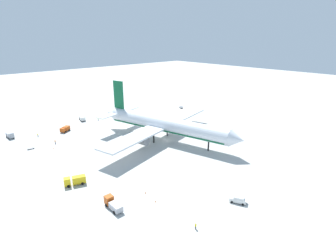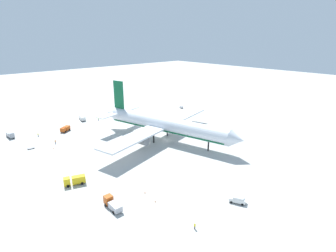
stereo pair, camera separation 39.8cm
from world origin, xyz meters
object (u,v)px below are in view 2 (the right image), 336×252
at_px(service_truck_3, 65,129).
at_px(traffic_cone_0, 137,114).
at_px(service_truck_1, 112,204).
at_px(service_truck_2, 83,118).
at_px(service_van, 238,199).
at_px(ground_worker_2, 195,226).
at_px(baggage_cart_1, 31,148).
at_px(ground_worker_3, 98,119).
at_px(airliner, 164,124).
at_px(traffic_cone_1, 155,201).
at_px(ground_worker_1, 55,142).
at_px(ground_worker_0, 38,135).
at_px(traffic_cone_3, 54,148).
at_px(service_truck_0, 75,180).
at_px(traffic_cone_2, 145,192).
at_px(baggage_cart_0, 181,107).
at_px(service_truck_4, 10,135).

height_order(service_truck_3, traffic_cone_0, service_truck_3).
bearing_deg(service_truck_1, service_truck_2, 159.88).
xyz_separation_m(service_van, ground_worker_2, (-0.77, -17.17, -0.18)).
xyz_separation_m(baggage_cart_1, ground_worker_3, (-16.98, 40.61, 0.64)).
distance_m(service_truck_2, baggage_cart_1, 41.37).
relative_size(airliner, traffic_cone_0, 130.77).
xyz_separation_m(service_van, traffic_cone_1, (-15.98, -17.20, -0.76)).
height_order(baggage_cart_1, ground_worker_1, ground_worker_1).
xyz_separation_m(ground_worker_0, traffic_cone_3, (19.53, 0.14, -0.55)).
xyz_separation_m(service_truck_1, service_van, (21.75, 27.70, -0.35)).
distance_m(baggage_cart_1, ground_worker_0, 15.14).
bearing_deg(ground_worker_3, service_truck_0, -34.29).
xyz_separation_m(ground_worker_2, ground_worker_3, (-96.84, 25.97, 0.06)).
relative_size(traffic_cone_0, traffic_cone_3, 1.00).
distance_m(service_van, traffic_cone_3, 78.37).
bearing_deg(ground_worker_1, ground_worker_0, -169.33).
relative_size(service_truck_1, traffic_cone_1, 12.51).
distance_m(service_van, traffic_cone_2, 27.18).
xyz_separation_m(baggage_cart_0, ground_worker_2, (84.62, -79.88, 0.02)).
height_order(airliner, service_truck_1, airliner).
distance_m(traffic_cone_0, traffic_cone_2, 86.58).
xyz_separation_m(service_van, baggage_cart_1, (-80.63, -31.81, -0.77)).
relative_size(service_truck_0, baggage_cart_1, 2.11).
bearing_deg(baggage_cart_1, service_truck_0, 2.50).
bearing_deg(service_truck_0, ground_worker_3, 145.71).
bearing_deg(baggage_cart_1, service_truck_1, 3.99).
xyz_separation_m(ground_worker_3, traffic_cone_1, (81.63, -26.00, -0.63)).
bearing_deg(traffic_cone_2, baggage_cart_1, -165.56).
relative_size(service_truck_4, baggage_cart_1, 1.69).
height_order(service_truck_0, service_truck_4, service_truck_0).
bearing_deg(service_truck_0, service_truck_1, 7.14).
bearing_deg(service_truck_3, service_truck_4, -111.22).
bearing_deg(service_truck_2, baggage_cart_0, 72.96).
xyz_separation_m(service_truck_4, ground_worker_2, (100.32, 17.53, -0.55)).
height_order(baggage_cart_0, traffic_cone_1, baggage_cart_0).
distance_m(baggage_cart_1, ground_worker_2, 81.19).
height_order(airliner, traffic_cone_2, airliner).
distance_m(airliner, service_truck_3, 51.02).
bearing_deg(traffic_cone_3, traffic_cone_1, 7.13).
bearing_deg(traffic_cone_2, traffic_cone_0, 145.53).
relative_size(service_truck_0, traffic_cone_2, 12.55).
height_order(ground_worker_1, traffic_cone_1, ground_worker_1).
height_order(airliner, service_truck_0, airliner).
xyz_separation_m(service_truck_0, traffic_cone_3, (-33.82, 5.55, -1.30)).
relative_size(service_truck_0, service_truck_1, 1.00).
distance_m(service_van, ground_worker_2, 17.19).
height_order(traffic_cone_2, traffic_cone_3, same).
relative_size(baggage_cart_0, traffic_cone_0, 5.33).
distance_m(service_truck_0, ground_worker_1, 39.70).
bearing_deg(ground_worker_2, traffic_cone_0, 151.71).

